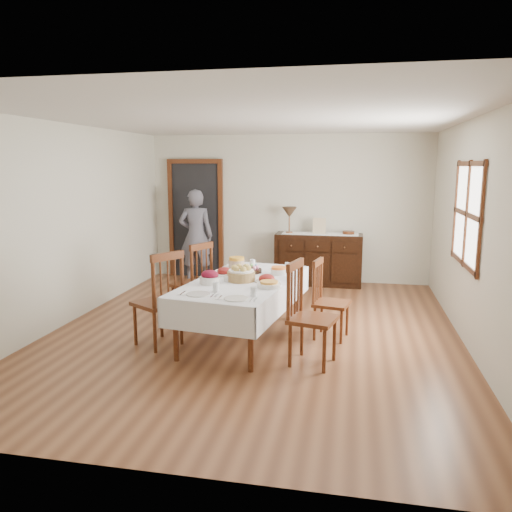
% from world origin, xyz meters
% --- Properties ---
extents(ground, '(6.00, 6.00, 0.00)m').
position_xyz_m(ground, '(0.00, 0.00, 0.00)').
color(ground, brown).
extents(room_shell, '(5.02, 6.02, 2.65)m').
position_xyz_m(room_shell, '(-0.15, 0.42, 1.64)').
color(room_shell, silver).
rests_on(room_shell, ground).
extents(dining_table, '(1.37, 2.25, 0.73)m').
position_xyz_m(dining_table, '(-0.08, -0.27, 0.64)').
color(dining_table, silver).
rests_on(dining_table, ground).
extents(chair_left_near, '(0.64, 0.64, 1.12)m').
position_xyz_m(chair_left_near, '(-0.96, -0.69, 0.56)').
color(chair_left_near, '#4F2510').
rests_on(chair_left_near, ground).
extents(chair_left_far, '(0.59, 0.59, 1.06)m').
position_xyz_m(chair_left_far, '(-0.90, 0.37, 0.53)').
color(chair_left_far, '#4F2510').
rests_on(chair_left_far, ground).
extents(chair_right_near, '(0.54, 0.54, 1.09)m').
position_xyz_m(chair_right_near, '(0.74, -0.88, 0.55)').
color(chair_right_near, '#4F2510').
rests_on(chair_right_near, ground).
extents(chair_right_far, '(0.47, 0.47, 0.96)m').
position_xyz_m(chair_right_far, '(0.90, -0.03, 0.48)').
color(chair_right_far, '#4F2510').
rests_on(chair_right_far, ground).
extents(sideboard, '(1.49, 0.54, 0.89)m').
position_xyz_m(sideboard, '(0.59, 2.72, 0.45)').
color(sideboard, black).
rests_on(sideboard, ground).
extents(person, '(0.60, 0.44, 1.76)m').
position_xyz_m(person, '(-1.57, 2.54, 0.88)').
color(person, '#545360').
rests_on(person, ground).
extents(bread_basket, '(0.33, 0.33, 0.19)m').
position_xyz_m(bread_basket, '(-0.09, -0.33, 0.80)').
color(bread_basket, olive).
rests_on(bread_basket, dining_table).
extents(egg_basket, '(0.25, 0.25, 0.10)m').
position_xyz_m(egg_basket, '(-0.06, 0.15, 0.76)').
color(egg_basket, black).
rests_on(egg_basket, dining_table).
extents(ham_platter_a, '(0.32, 0.32, 0.11)m').
position_xyz_m(ham_platter_a, '(-0.37, -0.04, 0.76)').
color(ham_platter_a, silver).
rests_on(ham_platter_a, dining_table).
extents(ham_platter_b, '(0.28, 0.28, 0.11)m').
position_xyz_m(ham_platter_b, '(0.21, -0.32, 0.76)').
color(ham_platter_b, silver).
rests_on(ham_platter_b, dining_table).
extents(beet_bowl, '(0.24, 0.24, 0.16)m').
position_xyz_m(beet_bowl, '(-0.41, -0.54, 0.80)').
color(beet_bowl, silver).
rests_on(beet_bowl, dining_table).
extents(carrot_bowl, '(0.20, 0.20, 0.10)m').
position_xyz_m(carrot_bowl, '(0.28, 0.12, 0.77)').
color(carrot_bowl, silver).
rests_on(carrot_bowl, dining_table).
extents(pineapple_bowl, '(0.21, 0.21, 0.14)m').
position_xyz_m(pineapple_bowl, '(-0.32, 0.41, 0.80)').
color(pineapple_bowl, tan).
rests_on(pineapple_bowl, dining_table).
extents(casserole_dish, '(0.26, 0.26, 0.07)m').
position_xyz_m(casserole_dish, '(0.28, -0.58, 0.76)').
color(casserole_dish, silver).
rests_on(casserole_dish, dining_table).
extents(butter_dish, '(0.15, 0.11, 0.07)m').
position_xyz_m(butter_dish, '(-0.21, -0.37, 0.76)').
color(butter_dish, silver).
rests_on(butter_dish, dining_table).
extents(setting_left, '(0.44, 0.31, 0.10)m').
position_xyz_m(setting_left, '(-0.35, -0.98, 0.75)').
color(setting_left, silver).
rests_on(setting_left, dining_table).
extents(setting_right, '(0.44, 0.31, 0.10)m').
position_xyz_m(setting_right, '(0.08, -1.08, 0.75)').
color(setting_right, silver).
rests_on(setting_right, dining_table).
extents(glass_far_a, '(0.07, 0.07, 0.11)m').
position_xyz_m(glass_far_a, '(-0.12, 0.45, 0.78)').
color(glass_far_a, silver).
rests_on(glass_far_a, dining_table).
extents(glass_far_b, '(0.06, 0.06, 0.10)m').
position_xyz_m(glass_far_b, '(0.35, 0.41, 0.77)').
color(glass_far_b, silver).
rests_on(glass_far_b, dining_table).
extents(runner, '(1.30, 0.35, 0.01)m').
position_xyz_m(runner, '(0.62, 2.72, 0.90)').
color(runner, white).
rests_on(runner, sideboard).
extents(table_lamp, '(0.26, 0.26, 0.46)m').
position_xyz_m(table_lamp, '(0.08, 2.69, 1.25)').
color(table_lamp, brown).
rests_on(table_lamp, sideboard).
extents(picture_frame, '(0.22, 0.08, 0.28)m').
position_xyz_m(picture_frame, '(0.60, 2.68, 1.03)').
color(picture_frame, tan).
rests_on(picture_frame, sideboard).
extents(deco_bowl, '(0.20, 0.20, 0.06)m').
position_xyz_m(deco_bowl, '(1.10, 2.73, 0.92)').
color(deco_bowl, '#4F2510').
rests_on(deco_bowl, sideboard).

